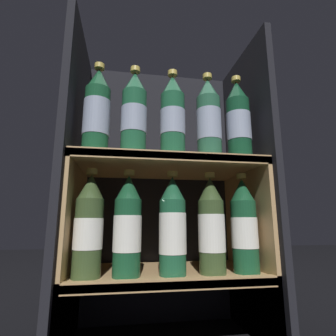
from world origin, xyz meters
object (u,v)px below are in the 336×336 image
object	(u,v)px
bottle_upper_front_0	(97,113)
bottle_lower_front_4	(244,227)
bottle_upper_front_3	(209,120)
bottle_lower_front_2	(173,227)
bottle_upper_front_2	(173,118)
bottle_lower_front_0	(89,227)
bottle_upper_front_1	(134,115)
bottle_lower_front_1	(128,227)
bottle_upper_front_4	(238,122)
bottle_lower_front_3	(211,227)

from	to	relation	value
bottle_upper_front_0	bottle_lower_front_4	distance (m)	0.51
bottle_upper_front_3	bottle_lower_front_2	size ratio (longest dim) A/B	1.00
bottle_upper_front_2	bottle_lower_front_0	world-z (taller)	bottle_upper_front_2
bottle_upper_front_2	bottle_upper_front_1	bearing A→B (deg)	-180.00
bottle_upper_front_1	bottle_lower_front_2	xyz separation A→B (m)	(0.11, 0.00, -0.31)
bottle_upper_front_1	bottle_lower_front_0	xyz separation A→B (m)	(-0.11, 0.00, -0.31)
bottle_lower_front_4	bottle_lower_front_2	bearing A→B (deg)	180.00
bottle_upper_front_2	bottle_upper_front_3	distance (m)	0.11
bottle_upper_front_1	bottle_upper_front_3	xyz separation A→B (m)	(0.22, 0.00, -0.00)
bottle_upper_front_1	bottle_lower_front_1	world-z (taller)	bottle_upper_front_1
bottle_lower_front_4	bottle_upper_front_4	bearing A→B (deg)	-0.00
bottle_upper_front_2	bottle_lower_front_1	xyz separation A→B (m)	(-0.12, -0.00, -0.31)
bottle_upper_front_1	bottle_lower_front_0	size ratio (longest dim) A/B	1.00
bottle_upper_front_2	bottle_lower_front_3	xyz separation A→B (m)	(0.11, -0.00, -0.31)
bottle_upper_front_0	bottle_upper_front_1	distance (m)	0.10
bottle_upper_front_1	bottle_upper_front_3	distance (m)	0.22
bottle_upper_front_3	bottle_lower_front_0	xyz separation A→B (m)	(-0.32, -0.00, -0.31)
bottle_lower_front_0	bottle_lower_front_1	bearing A→B (deg)	0.00
bottle_upper_front_2	bottle_upper_front_0	bearing A→B (deg)	180.00
bottle_lower_front_0	bottle_lower_front_4	distance (m)	0.42
bottle_upper_front_2	bottle_upper_front_3	xyz separation A→B (m)	(0.11, 0.00, -0.00)
bottle_upper_front_1	bottle_upper_front_4	size ratio (longest dim) A/B	1.00
bottle_lower_front_3	bottle_lower_front_0	bearing A→B (deg)	180.00
bottle_upper_front_2	bottle_lower_front_4	size ratio (longest dim) A/B	1.00
bottle_upper_front_2	bottle_lower_front_4	bearing A→B (deg)	0.00
bottle_upper_front_1	bottle_lower_front_0	world-z (taller)	bottle_upper_front_1
bottle_lower_front_0	bottle_lower_front_2	size ratio (longest dim) A/B	1.00
bottle_upper_front_2	bottle_lower_front_3	size ratio (longest dim) A/B	1.00
bottle_upper_front_1	bottle_upper_front_4	bearing A→B (deg)	0.00
bottle_upper_front_3	bottle_upper_front_4	world-z (taller)	same
bottle_lower_front_3	bottle_upper_front_3	bearing A→B (deg)	0.00
bottle_upper_front_4	bottle_lower_front_2	xyz separation A→B (m)	(-0.20, 0.00, -0.31)
bottle_lower_front_3	bottle_lower_front_4	world-z (taller)	same
bottle_upper_front_2	bottle_upper_front_4	xyz separation A→B (m)	(0.20, -0.00, -0.00)
bottle_lower_front_0	bottle_lower_front_1	distance (m)	0.10
bottle_lower_front_3	bottle_lower_front_4	size ratio (longest dim) A/B	1.00
bottle_upper_front_1	bottle_upper_front_2	world-z (taller)	same
bottle_upper_front_4	bottle_lower_front_1	size ratio (longest dim) A/B	1.00
bottle_upper_front_0	bottle_upper_front_3	distance (m)	0.32
bottle_upper_front_3	bottle_lower_front_0	size ratio (longest dim) A/B	1.00
bottle_upper_front_0	bottle_upper_front_2	size ratio (longest dim) A/B	1.00
bottle_upper_front_3	bottle_lower_front_1	xyz separation A→B (m)	(-0.23, -0.00, -0.31)
bottle_lower_front_0	bottle_lower_front_2	distance (m)	0.21
bottle_upper_front_1	bottle_lower_front_4	xyz separation A→B (m)	(0.31, 0.00, -0.31)
bottle_upper_front_3	bottle_upper_front_4	xyz separation A→B (m)	(0.09, -0.00, 0.00)
bottle_lower_front_1	bottle_lower_front_4	distance (m)	0.32
bottle_upper_front_1	bottle_lower_front_3	world-z (taller)	bottle_upper_front_1
bottle_lower_front_2	bottle_upper_front_3	bearing A→B (deg)	0.00
bottle_upper_front_0	bottle_lower_front_0	bearing A→B (deg)	-180.00
bottle_upper_front_2	bottle_lower_front_2	distance (m)	0.31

